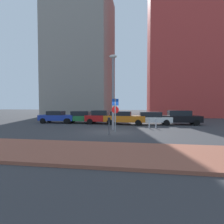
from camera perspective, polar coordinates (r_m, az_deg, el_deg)
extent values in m
plane|color=#38383A|center=(15.32, 0.20, -6.16)|extent=(120.00, 120.00, 0.00)
cube|color=#93513D|center=(8.78, -6.80, -12.18)|extent=(40.00, 4.10, 0.14)
cube|color=#1E389E|center=(23.46, -16.55, -1.68)|extent=(4.37, 1.79, 0.67)
cube|color=black|center=(23.50, -16.99, -0.29)|extent=(1.90, 1.59, 0.47)
cylinder|color=black|center=(23.71, -12.47, -2.40)|extent=(0.65, 0.24, 0.64)
cylinder|color=black|center=(22.15, -13.94, -2.75)|extent=(0.65, 0.24, 0.64)
cylinder|color=black|center=(24.86, -18.85, -2.26)|extent=(0.65, 0.24, 0.64)
cylinder|color=black|center=(23.38, -20.67, -2.57)|extent=(0.65, 0.24, 0.64)
cube|color=#237238|center=(22.57, -9.33, -1.88)|extent=(4.16, 1.96, 0.58)
cube|color=black|center=(22.56, -9.52, -0.44)|extent=(2.23, 1.73, 0.55)
cylinder|color=black|center=(23.12, -5.41, -2.48)|extent=(0.65, 0.25, 0.64)
cylinder|color=black|center=(21.40, -6.38, -2.88)|extent=(0.65, 0.25, 0.64)
cylinder|color=black|center=(23.84, -11.96, -2.37)|extent=(0.65, 0.25, 0.64)
cylinder|color=black|center=(22.18, -13.40, -2.74)|extent=(0.65, 0.25, 0.64)
cube|color=red|center=(21.55, -2.86, -1.90)|extent=(3.98, 1.80, 0.69)
cube|color=black|center=(21.57, -3.65, -0.25)|extent=(1.81, 1.62, 0.55)
cylinder|color=black|center=(22.22, 0.97, -2.67)|extent=(0.64, 0.23, 0.64)
cylinder|color=black|center=(20.51, 0.38, -3.09)|extent=(0.64, 0.23, 0.64)
cylinder|color=black|center=(22.71, -5.78, -2.57)|extent=(0.64, 0.23, 0.64)
cylinder|color=black|center=(21.04, -6.90, -2.97)|extent=(0.64, 0.23, 0.64)
cube|color=orange|center=(20.77, 3.95, -2.06)|extent=(4.65, 1.83, 0.70)
cube|color=black|center=(20.80, 2.79, -0.45)|extent=(2.26, 1.61, 0.47)
cylinder|color=black|center=(21.48, 8.37, -2.86)|extent=(0.65, 0.25, 0.64)
cylinder|color=black|center=(19.84, 8.12, -3.30)|extent=(0.65, 0.25, 0.64)
cylinder|color=black|center=(21.87, 0.17, -2.75)|extent=(0.65, 0.25, 0.64)
cylinder|color=black|center=(20.25, -0.74, -3.16)|extent=(0.65, 0.25, 0.64)
cube|color=white|center=(21.02, 12.22, -2.24)|extent=(4.35, 2.03, 0.56)
cube|color=black|center=(20.97, 11.83, -0.71)|extent=(2.41, 1.76, 0.56)
cylinder|color=black|center=(22.12, 15.65, -2.78)|extent=(0.65, 0.26, 0.64)
cylinder|color=black|center=(20.42, 16.54, -3.21)|extent=(0.65, 0.26, 0.64)
cylinder|color=black|center=(21.78, 8.16, -2.79)|extent=(0.65, 0.26, 0.64)
cylinder|color=black|center=(20.05, 8.43, -3.24)|extent=(0.65, 0.26, 0.64)
cube|color=black|center=(21.86, 20.29, -1.98)|extent=(4.53, 1.81, 0.70)
cube|color=black|center=(21.81, 20.12, -0.32)|extent=(2.40, 1.61, 0.57)
cylinder|color=black|center=(23.08, 23.51, -2.68)|extent=(0.65, 0.24, 0.64)
cylinder|color=black|center=(21.48, 24.75, -3.06)|extent=(0.65, 0.24, 0.64)
cylinder|color=black|center=(22.42, 16.00, -2.71)|extent=(0.65, 0.24, 0.64)
cylinder|color=black|center=(20.78, 16.70, -3.12)|extent=(0.65, 0.24, 0.64)
cylinder|color=gray|center=(15.26, 1.02, -0.99)|extent=(0.10, 0.10, 2.76)
cube|color=#1447B7|center=(15.24, 1.03, 3.06)|extent=(0.55, 0.10, 0.55)
cylinder|color=red|center=(15.24, 1.02, 0.70)|extent=(0.60, 0.09, 0.60)
cylinder|color=#4C4C51|center=(13.72, -0.92, -5.02)|extent=(0.08, 0.08, 1.02)
cube|color=black|center=(13.65, -0.92, -2.32)|extent=(0.18, 0.14, 0.28)
cylinder|color=gray|center=(16.46, 0.31, 5.54)|extent=(0.20, 0.20, 6.36)
ellipsoid|color=silver|center=(16.97, 0.32, 16.84)|extent=(0.70, 0.36, 0.30)
cylinder|color=#B7B7BC|center=(17.81, 11.44, -3.48)|extent=(0.12, 0.12, 0.94)
cylinder|color=#B7B7BC|center=(17.95, 13.42, -3.51)|extent=(0.14, 0.14, 0.91)
cube|color=#BF3833|center=(43.92, 24.81, 19.94)|extent=(19.39, 16.50, 31.37)
cube|color=gray|center=(40.63, -9.28, 17.07)|extent=(11.95, 13.27, 25.19)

